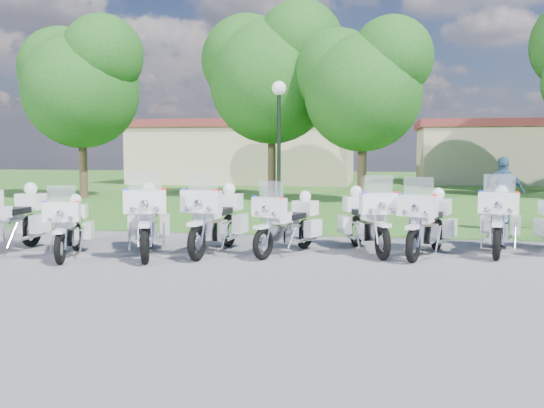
% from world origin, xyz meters
% --- Properties ---
extents(ground, '(100.00, 100.00, 0.00)m').
position_xyz_m(ground, '(0.00, 0.00, 0.00)').
color(ground, slate).
rests_on(ground, ground).
extents(grass_lawn, '(100.00, 48.00, 0.01)m').
position_xyz_m(grass_lawn, '(0.00, 27.00, 0.00)').
color(grass_lawn, '#2C5F1E').
rests_on(grass_lawn, ground).
extents(motorcycle_0, '(0.86, 2.59, 1.74)m').
position_xyz_m(motorcycle_0, '(-4.74, -0.52, 0.73)').
color(motorcycle_0, black).
rests_on(motorcycle_0, ground).
extents(motorcycle_1, '(1.13, 2.13, 1.48)m').
position_xyz_m(motorcycle_1, '(-3.26, -0.73, 0.62)').
color(motorcycle_1, black).
rests_on(motorcycle_1, ground).
extents(motorcycle_2, '(1.39, 2.52, 1.76)m').
position_xyz_m(motorcycle_2, '(-1.80, -0.26, 0.74)').
color(motorcycle_2, black).
rests_on(motorcycle_2, ground).
extents(motorcycle_3, '(0.98, 2.57, 1.73)m').
position_xyz_m(motorcycle_3, '(-0.48, 0.25, 0.72)').
color(motorcycle_3, black).
rests_on(motorcycle_3, ground).
extents(motorcycle_4, '(1.30, 2.16, 1.54)m').
position_xyz_m(motorcycle_4, '(1.01, 0.42, 0.64)').
color(motorcycle_4, black).
rests_on(motorcycle_4, ground).
extents(motorcycle_5, '(1.31, 2.36, 1.65)m').
position_xyz_m(motorcycle_5, '(2.60, 0.87, 0.69)').
color(motorcycle_5, black).
rests_on(motorcycle_5, ground).
extents(motorcycle_6, '(1.31, 2.32, 1.63)m').
position_xyz_m(motorcycle_6, '(3.84, 0.67, 0.68)').
color(motorcycle_6, black).
rests_on(motorcycle_6, ground).
extents(motorcycle_7, '(1.16, 2.45, 1.67)m').
position_xyz_m(motorcycle_7, '(5.34, 1.28, 0.70)').
color(motorcycle_7, black).
rests_on(motorcycle_7, ground).
extents(lamp_post, '(0.44, 0.44, 4.26)m').
position_xyz_m(lamp_post, '(-0.21, 6.60, 3.21)').
color(lamp_post, black).
rests_on(lamp_post, ground).
extents(tree_0, '(6.01, 5.13, 8.02)m').
position_xyz_m(tree_0, '(-10.27, 13.38, 5.30)').
color(tree_0, '#38281C').
rests_on(tree_0, ground).
extents(tree_1, '(6.51, 5.56, 8.69)m').
position_xyz_m(tree_1, '(-2.01, 15.17, 5.75)').
color(tree_1, '#38281C').
rests_on(tree_1, ground).
extents(tree_2, '(5.59, 4.77, 7.45)m').
position_xyz_m(tree_2, '(2.11, 13.15, 4.93)').
color(tree_2, '#38281C').
rests_on(tree_2, ground).
extents(building_west, '(14.56, 8.32, 4.10)m').
position_xyz_m(building_west, '(-6.00, 28.00, 2.07)').
color(building_west, '#C1B48B').
rests_on(building_west, ground).
extents(building_east, '(11.44, 7.28, 4.10)m').
position_xyz_m(building_east, '(11.00, 30.00, 2.07)').
color(building_east, '#C1B48B').
rests_on(building_east, ground).
extents(bystander_c, '(1.22, 0.69, 1.96)m').
position_xyz_m(bystander_c, '(6.12, 5.06, 0.98)').
color(bystander_c, '#34557D').
rests_on(bystander_c, ground).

